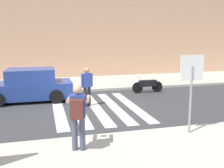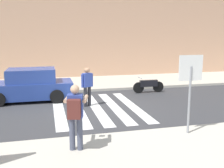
{
  "view_description": "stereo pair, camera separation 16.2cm",
  "coord_description": "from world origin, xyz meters",
  "px_view_note": "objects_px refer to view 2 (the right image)",
  "views": [
    {
      "loc": [
        -2.17,
        -10.6,
        3.06
      ],
      "look_at": [
        0.6,
        -0.2,
        1.1
      ],
      "focal_mm": 42.0,
      "sensor_mm": 36.0,
      "label": 1
    },
    {
      "loc": [
        -2.01,
        -10.64,
        3.06
      ],
      "look_at": [
        0.6,
        -0.2,
        1.1
      ],
      "focal_mm": 42.0,
      "sensor_mm": 36.0,
      "label": 2
    }
  ],
  "objects_px": {
    "parked_car_blue": "(30,86)",
    "motorcycle": "(148,85)",
    "stop_sign": "(190,77)",
    "pedestrian_crossing": "(87,85)",
    "photographer_with_backpack": "(75,112)"
  },
  "relations": [
    {
      "from": "stop_sign",
      "to": "pedestrian_crossing",
      "type": "height_order",
      "value": "stop_sign"
    },
    {
      "from": "photographer_with_backpack",
      "to": "parked_car_blue",
      "type": "distance_m",
      "value": 6.67
    },
    {
      "from": "stop_sign",
      "to": "parked_car_blue",
      "type": "bearing_deg",
      "value": 129.19
    },
    {
      "from": "parked_car_blue",
      "to": "motorcycle",
      "type": "height_order",
      "value": "parked_car_blue"
    },
    {
      "from": "photographer_with_backpack",
      "to": "motorcycle",
      "type": "relative_size",
      "value": 0.98
    },
    {
      "from": "parked_car_blue",
      "to": "motorcycle",
      "type": "relative_size",
      "value": 2.33
    },
    {
      "from": "photographer_with_backpack",
      "to": "motorcycle",
      "type": "bearing_deg",
      "value": 55.13
    },
    {
      "from": "photographer_with_backpack",
      "to": "pedestrian_crossing",
      "type": "height_order",
      "value": "photographer_with_backpack"
    },
    {
      "from": "parked_car_blue",
      "to": "stop_sign",
      "type": "bearing_deg",
      "value": -50.81
    },
    {
      "from": "photographer_with_backpack",
      "to": "pedestrian_crossing",
      "type": "relative_size",
      "value": 1.0
    },
    {
      "from": "pedestrian_crossing",
      "to": "parked_car_blue",
      "type": "distance_m",
      "value": 3.06
    },
    {
      "from": "parked_car_blue",
      "to": "motorcycle",
      "type": "distance_m",
      "value": 6.23
    },
    {
      "from": "parked_car_blue",
      "to": "motorcycle",
      "type": "xyz_separation_m",
      "value": [
        6.22,
        0.3,
        -0.31
      ]
    },
    {
      "from": "stop_sign",
      "to": "photographer_with_backpack",
      "type": "xyz_separation_m",
      "value": [
        -3.46,
        -0.41,
        -0.7
      ]
    },
    {
      "from": "stop_sign",
      "to": "motorcycle",
      "type": "height_order",
      "value": "stop_sign"
    }
  ]
}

